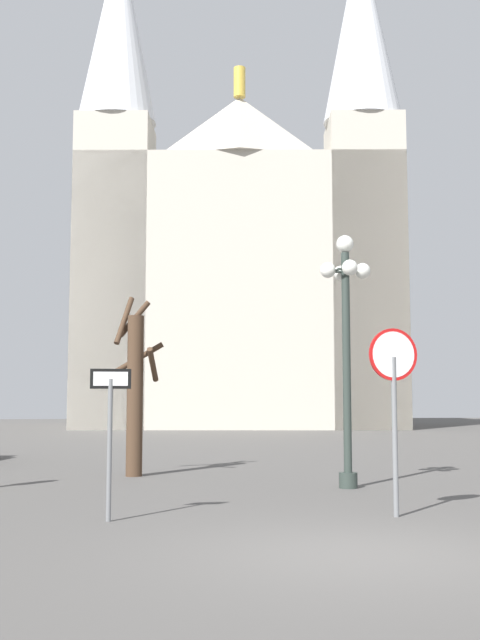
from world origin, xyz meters
The scene contains 6 objects.
ground_plane centered at (0.00, 0.00, 0.00)m, with size 120.00×120.00×0.00m, color #514F4C.
cathedral centered at (3.33, 39.96, 9.83)m, with size 20.66×16.00×31.28m.
stop_sign centered at (1.24, 2.66, 1.95)m, with size 0.78×0.18×2.78m.
one_way_arrow_sign centered at (-2.93, 2.73, 1.38)m, with size 0.59×0.07×2.15m.
street_lamp centered at (1.48, 6.34, 3.12)m, with size 1.02×1.02×4.98m.
bare_tree centered at (-2.69, 9.21, 1.98)m, with size 1.29×1.20×4.10m.
Camera 1 is at (-2.39, -8.57, 1.72)m, focal length 43.56 mm.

